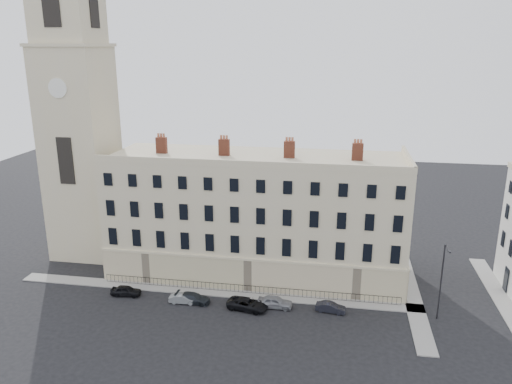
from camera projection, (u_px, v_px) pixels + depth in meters
The scene contains 14 objects.
ground at pixel (294, 322), 52.41m from camera, with size 160.00×160.00×0.00m, color black.
terrace at pixel (257, 215), 62.56m from camera, with size 36.22×12.22×17.00m.
church_tower at pixel (78, 119), 65.16m from camera, with size 8.00×8.13×44.00m.
pavement_terrace at pixel (213, 292), 58.72m from camera, with size 48.00×2.00×0.12m, color gray.
pavement_east_return at pixel (412, 295), 57.88m from camera, with size 2.00×24.00×0.12m, color gray.
pavement_adjacent at pixel (498, 294), 58.16m from camera, with size 2.00×20.00×0.12m, color gray.
railings at pixel (247, 289), 58.32m from camera, with size 35.00×0.04×0.96m.
car_a at pixel (126, 291), 57.88m from camera, with size 1.41×3.49×1.19m, color black.
car_b at pixel (183, 299), 56.20m from camera, with size 1.12×3.22×1.06m, color gray.
car_c at pixel (193, 298), 56.24m from camera, with size 1.62×3.97×1.15m, color #1F2329.
car_d at pixel (247, 304), 54.81m from camera, with size 2.08×4.52×1.26m, color black.
car_e at pixel (275, 302), 55.22m from camera, with size 1.56×3.88×1.32m, color gray.
car_f at pixel (331, 307), 54.30m from camera, with size 1.15×3.29×1.08m, color black.
streetlamp at pixel (442, 279), 51.72m from camera, with size 0.38×1.84×8.50m.
Camera 1 is at (3.84, -46.38, 28.01)m, focal length 35.00 mm.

